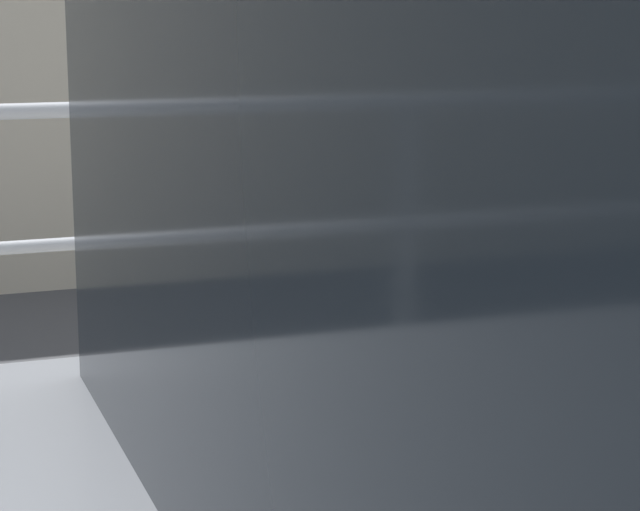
% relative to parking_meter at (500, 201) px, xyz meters
% --- Properties ---
extents(sidewalk_curb, '(36.00, 2.79, 0.13)m').
position_rel_parking_meter_xyz_m(sidewalk_curb, '(-0.03, 1.13, -1.15)').
color(sidewalk_curb, '#9E9B93').
rests_on(sidewalk_curb, ground).
extents(parking_meter, '(0.17, 0.18, 1.51)m').
position_rel_parking_meter_xyz_m(parking_meter, '(0.00, 0.00, 0.00)').
color(parking_meter, slate).
rests_on(parking_meter, sidewalk_curb).
extents(pedestrian_at_meter, '(0.72, 0.46, 1.75)m').
position_rel_parking_meter_xyz_m(pedestrian_at_meter, '(-0.57, 0.17, -0.08)').
color(pedestrian_at_meter, slate).
rests_on(pedestrian_at_meter, sidewalk_curb).
extents(background_railing, '(24.06, 0.06, 1.16)m').
position_rel_parking_meter_xyz_m(background_railing, '(-0.03, 2.28, -0.27)').
color(background_railing, gray).
rests_on(background_railing, sidewalk_curb).
extents(backdrop_wall, '(32.00, 0.50, 3.36)m').
position_rel_parking_meter_xyz_m(backdrop_wall, '(-0.03, 5.03, 0.46)').
color(backdrop_wall, '#ADA38E').
rests_on(backdrop_wall, ground).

